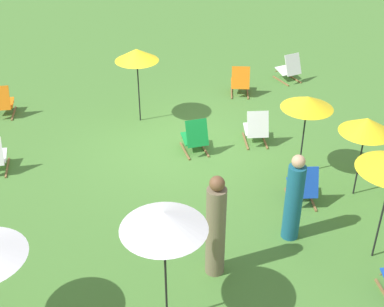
{
  "coord_description": "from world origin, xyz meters",
  "views": [
    {
      "loc": [
        2.34,
        9.98,
        6.07
      ],
      "look_at": [
        0.0,
        1.2,
        0.5
      ],
      "focal_mm": 48.87,
      "sensor_mm": 36.0,
      "label": 1
    }
  ],
  "objects_px": {
    "deckchair_4": "(2,102)",
    "umbrella_0": "(367,125)",
    "person_1": "(294,200)",
    "person_0": "(216,228)",
    "deckchair_7": "(195,137)",
    "umbrella_1": "(137,55)",
    "deckchair_6": "(256,128)",
    "umbrella_2": "(164,221)",
    "deckchair_5": "(240,82)",
    "deckchair_10": "(289,69)",
    "deckchair_8": "(303,186)",
    "umbrella_3": "(307,102)"
  },
  "relations": [
    {
      "from": "deckchair_7",
      "to": "umbrella_0",
      "type": "xyz_separation_m",
      "value": [
        -2.61,
        2.35,
        1.16
      ]
    },
    {
      "from": "deckchair_6",
      "to": "umbrella_0",
      "type": "distance_m",
      "value": 2.89
    },
    {
      "from": "person_0",
      "to": "person_1",
      "type": "xyz_separation_m",
      "value": [
        -1.53,
        -0.48,
        -0.08
      ]
    },
    {
      "from": "deckchair_10",
      "to": "person_0",
      "type": "distance_m",
      "value": 8.05
    },
    {
      "from": "deckchair_7",
      "to": "umbrella_3",
      "type": "xyz_separation_m",
      "value": [
        -1.87,
        1.4,
        1.27
      ]
    },
    {
      "from": "deckchair_6",
      "to": "umbrella_1",
      "type": "relative_size",
      "value": 0.45
    },
    {
      "from": "deckchair_6",
      "to": "umbrella_0",
      "type": "height_order",
      "value": "umbrella_0"
    },
    {
      "from": "deckchair_5",
      "to": "person_1",
      "type": "relative_size",
      "value": 0.52
    },
    {
      "from": "deckchair_6",
      "to": "deckchair_10",
      "type": "relative_size",
      "value": 0.99
    },
    {
      "from": "deckchair_5",
      "to": "umbrella_2",
      "type": "height_order",
      "value": "umbrella_2"
    },
    {
      "from": "deckchair_7",
      "to": "deckchair_6",
      "type": "bearing_deg",
      "value": -179.95
    },
    {
      "from": "umbrella_3",
      "to": "person_1",
      "type": "distance_m",
      "value": 2.24
    },
    {
      "from": "deckchair_8",
      "to": "person_1",
      "type": "xyz_separation_m",
      "value": [
        0.63,
        0.87,
        0.43
      ]
    },
    {
      "from": "deckchair_8",
      "to": "umbrella_1",
      "type": "xyz_separation_m",
      "value": [
        2.4,
        -4.14,
        1.33
      ]
    },
    {
      "from": "deckchair_8",
      "to": "umbrella_0",
      "type": "relative_size",
      "value": 0.5
    },
    {
      "from": "deckchair_8",
      "to": "deckchair_10",
      "type": "height_order",
      "value": "same"
    },
    {
      "from": "umbrella_0",
      "to": "deckchair_7",
      "type": "bearing_deg",
      "value": -41.98
    },
    {
      "from": "deckchair_7",
      "to": "umbrella_0",
      "type": "distance_m",
      "value": 3.69
    },
    {
      "from": "umbrella_2",
      "to": "umbrella_3",
      "type": "height_order",
      "value": "umbrella_2"
    },
    {
      "from": "deckchair_5",
      "to": "person_1",
      "type": "bearing_deg",
      "value": 97.06
    },
    {
      "from": "deckchair_4",
      "to": "person_0",
      "type": "bearing_deg",
      "value": 124.29
    },
    {
      "from": "umbrella_0",
      "to": "person_0",
      "type": "relative_size",
      "value": 0.91
    },
    {
      "from": "deckchair_4",
      "to": "person_0",
      "type": "xyz_separation_m",
      "value": [
        -3.52,
        6.62,
        0.51
      ]
    },
    {
      "from": "deckchair_8",
      "to": "umbrella_0",
      "type": "xyz_separation_m",
      "value": [
        -1.12,
        0.01,
        1.16
      ]
    },
    {
      "from": "deckchair_7",
      "to": "umbrella_1",
      "type": "relative_size",
      "value": 0.45
    },
    {
      "from": "deckchair_10",
      "to": "umbrella_1",
      "type": "xyz_separation_m",
      "value": [
        4.54,
        1.3,
        1.33
      ]
    },
    {
      "from": "deckchair_5",
      "to": "umbrella_1",
      "type": "distance_m",
      "value": 3.28
    },
    {
      "from": "umbrella_0",
      "to": "person_0",
      "type": "distance_m",
      "value": 3.6
    },
    {
      "from": "deckchair_7",
      "to": "person_0",
      "type": "height_order",
      "value": "person_0"
    },
    {
      "from": "umbrella_2",
      "to": "person_0",
      "type": "xyz_separation_m",
      "value": [
        -0.97,
        -0.8,
        -0.97
      ]
    },
    {
      "from": "deckchair_6",
      "to": "deckchair_7",
      "type": "relative_size",
      "value": 1.0
    },
    {
      "from": "umbrella_2",
      "to": "person_0",
      "type": "bearing_deg",
      "value": -140.54
    },
    {
      "from": "deckchair_4",
      "to": "deckchair_5",
      "type": "xyz_separation_m",
      "value": [
        -6.16,
        0.33,
        0.0
      ]
    },
    {
      "from": "deckchair_4",
      "to": "umbrella_0",
      "type": "bearing_deg",
      "value": 148.46
    },
    {
      "from": "deckchair_10",
      "to": "deckchair_7",
      "type": "bearing_deg",
      "value": 28.33
    },
    {
      "from": "deckchair_8",
      "to": "person_0",
      "type": "xyz_separation_m",
      "value": [
        2.16,
        1.35,
        0.51
      ]
    },
    {
      "from": "deckchair_7",
      "to": "umbrella_2",
      "type": "height_order",
      "value": "umbrella_2"
    },
    {
      "from": "person_1",
      "to": "umbrella_3",
      "type": "bearing_deg",
      "value": 125.93
    },
    {
      "from": "deckchair_7",
      "to": "umbrella_3",
      "type": "relative_size",
      "value": 0.47
    },
    {
      "from": "deckchair_7",
      "to": "person_1",
      "type": "height_order",
      "value": "person_1"
    },
    {
      "from": "deckchair_8",
      "to": "deckchair_10",
      "type": "bearing_deg",
      "value": -99.02
    },
    {
      "from": "umbrella_3",
      "to": "deckchair_8",
      "type": "bearing_deg",
      "value": 67.61
    },
    {
      "from": "deckchair_10",
      "to": "umbrella_2",
      "type": "height_order",
      "value": "umbrella_2"
    },
    {
      "from": "deckchair_4",
      "to": "umbrella_3",
      "type": "xyz_separation_m",
      "value": [
        -6.06,
        4.33,
        1.27
      ]
    },
    {
      "from": "umbrella_2",
      "to": "person_1",
      "type": "relative_size",
      "value": 1.19
    },
    {
      "from": "person_1",
      "to": "person_0",
      "type": "bearing_deg",
      "value": -97.32
    },
    {
      "from": "umbrella_0",
      "to": "deckchair_5",
      "type": "bearing_deg",
      "value": -82.63
    },
    {
      "from": "deckchair_6",
      "to": "umbrella_2",
      "type": "xyz_separation_m",
      "value": [
        3.09,
        4.51,
        1.48
      ]
    },
    {
      "from": "umbrella_1",
      "to": "person_1",
      "type": "distance_m",
      "value": 5.39
    },
    {
      "from": "deckchair_8",
      "to": "deckchair_10",
      "type": "relative_size",
      "value": 1.0
    }
  ]
}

